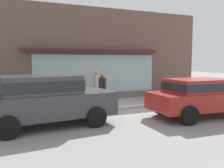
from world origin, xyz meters
TOP-DOWN VIEW (x-y plane):
  - ground_plane at (0.00, 0.00)m, footprint 60.00×60.00m
  - curb_strip at (0.00, -0.20)m, footprint 14.00×0.24m
  - storefront at (0.00, 3.19)m, footprint 14.00×0.81m
  - fire_hydrant at (-1.03, 1.14)m, footprint 0.39×0.35m
  - pedestrian_with_handbag at (-0.31, 1.69)m, footprint 0.67×0.33m
  - pedestrian_passerby at (-0.57, 0.36)m, footprint 0.25×0.49m
  - parked_car_red at (2.20, -2.81)m, footprint 4.16×2.15m
  - parked_car_dark_gray at (-3.46, -1.75)m, footprint 4.47×2.25m
  - potted_plant_near_hydrant at (-3.80, 2.44)m, footprint 0.36×0.36m
  - potted_plant_doorstep at (0.10, 2.39)m, footprint 0.64×0.64m
  - potted_plant_low_front at (-1.97, 2.37)m, footprint 0.30×0.30m
  - potted_plant_window_right at (4.43, 2.24)m, footprint 0.47×0.47m

SIDE VIEW (x-z plane):
  - ground_plane at x=0.00m, z-range 0.00..0.00m
  - curb_strip at x=0.00m, z-range 0.00..0.12m
  - potted_plant_low_front at x=-1.97m, z-range -0.01..0.58m
  - potted_plant_near_hydrant at x=-3.80m, z-range 0.02..0.65m
  - potted_plant_window_right at x=4.43m, z-range -0.02..0.86m
  - fire_hydrant at x=-1.03m, z-range 0.00..0.93m
  - potted_plant_doorstep at x=0.10m, z-range 0.05..0.89m
  - parked_car_red at x=2.20m, z-range 0.12..1.59m
  - pedestrian_passerby at x=-0.57m, z-range 0.14..1.75m
  - parked_car_dark_gray at x=-3.46m, z-range 0.11..1.81m
  - pedestrian_with_handbag at x=-0.31m, z-range 0.15..1.83m
  - storefront at x=0.00m, z-range -0.06..5.03m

